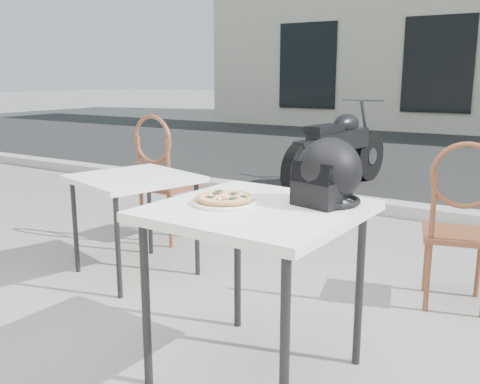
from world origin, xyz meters
The scene contains 10 objects.
ground centered at (0.00, 0.00, 0.00)m, with size 80.00×80.00×0.00m, color gray.
curb centered at (0.00, 3.00, 0.06)m, with size 30.00×0.25×0.12m, color #ADA9A2.
cafe_table_main centered at (0.00, -0.25, 0.73)m, with size 0.88×0.88×0.80m.
plate centered at (-0.14, -0.29, 0.81)m, with size 0.32×0.32×0.02m.
pizza centered at (-0.14, -0.29, 0.83)m, with size 0.28×0.28×0.03m.
helmet centered at (0.24, -0.04, 0.93)m, with size 0.34×0.35×0.29m.
cafe_chair_main centered at (0.63, 0.98, 0.56)m, with size 0.47×0.47×1.01m.
cafe_table_side centered at (-1.35, 0.43, 0.63)m, with size 0.91×0.91×0.69m.
cafe_chair_side centered at (-1.67, 1.10, 0.59)m, with size 0.43×0.43×1.06m.
motorcycle centered at (-1.24, 3.84, 0.47)m, with size 0.59×2.16×1.08m.
Camera 1 is at (1.13, -2.19, 1.35)m, focal length 40.00 mm.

